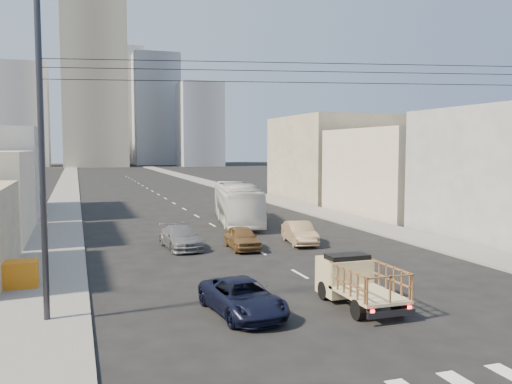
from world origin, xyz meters
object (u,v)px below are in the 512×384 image
sedan_grey (180,237)px  streetlamp_left (45,142)px  city_bus (237,204)px  sedan_brown (242,238)px  sedan_tan (300,233)px  navy_pickup (243,297)px  crate_stack (16,274)px  flatbed_pickup (357,278)px

sedan_grey → streetlamp_left: (-7.05, -12.60, 5.74)m
streetlamp_left → city_bus: bearing=58.4°
city_bus → sedan_brown: 11.16m
city_bus → sedan_tan: size_ratio=2.76×
navy_pickup → streetlamp_left: (-6.81, 1.32, 5.79)m
streetlamp_left → crate_stack: size_ratio=6.67×
sedan_tan → crate_stack: sedan_tan is taller
flatbed_pickup → sedan_brown: flatbed_pickup is taller
city_bus → sedan_grey: size_ratio=2.50×
streetlamp_left → navy_pickup: bearing=-11.0°
sedan_brown → sedan_grey: 3.83m
sedan_grey → streetlamp_left: size_ratio=0.40×
city_bus → crate_stack: size_ratio=6.63×
flatbed_pickup → streetlamp_left: streetlamp_left is taller
city_bus → sedan_brown: city_bus is taller
navy_pickup → city_bus: 24.28m
flatbed_pickup → navy_pickup: size_ratio=0.94×
sedan_tan → streetlamp_left: (-14.70, -11.79, 5.72)m
flatbed_pickup → sedan_grey: bearing=107.1°
city_bus → streetlamp_left: size_ratio=0.99×
flatbed_pickup → sedan_grey: 14.94m
flatbed_pickup → sedan_grey: flatbed_pickup is taller
flatbed_pickup → navy_pickup: flatbed_pickup is taller
streetlamp_left → sedan_tan: bearing=38.7°
city_bus → sedan_brown: bearing=-95.4°
sedan_grey → sedan_brown: bearing=-24.4°
navy_pickup → sedan_brown: sedan_brown is taller
sedan_brown → crate_stack: bearing=-151.4°
crate_stack → sedan_tan: bearing=21.8°
sedan_tan → sedan_brown: bearing=-164.1°
city_bus → sedan_brown: size_ratio=2.90×
sedan_grey → sedan_tan: bearing=-9.9°
navy_pickup → sedan_brown: (3.82, 12.57, 0.05)m
sedan_tan → streetlamp_left: 19.69m
flatbed_pickup → crate_stack: size_ratio=2.45×
sedan_tan → sedan_grey: 7.69m
city_bus → sedan_tan: 10.32m
navy_pickup → sedan_grey: bearing=83.0°
navy_pickup → city_bus: bearing=67.9°
flatbed_pickup → sedan_brown: 12.96m
sedan_tan → sedan_grey: sedan_tan is taller
crate_stack → city_bus: bearing=47.9°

